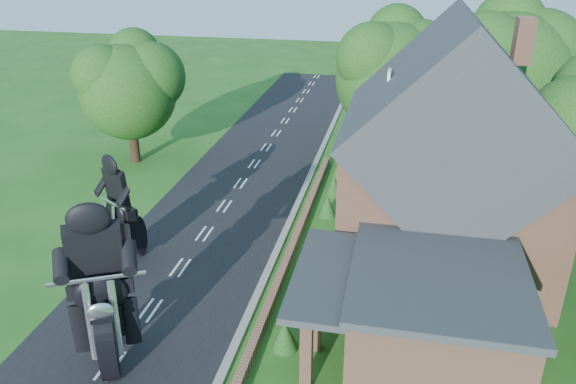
% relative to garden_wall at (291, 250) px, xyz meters
% --- Properties ---
extents(ground, '(120.00, 120.00, 0.00)m').
position_rel_garden_wall_xyz_m(ground, '(-4.30, -5.00, -0.20)').
color(ground, '#205618').
rests_on(ground, ground).
extents(road, '(7.00, 80.00, 0.02)m').
position_rel_garden_wall_xyz_m(road, '(-4.30, -5.00, -0.19)').
color(road, black).
rests_on(road, ground).
extents(kerb, '(0.30, 80.00, 0.12)m').
position_rel_garden_wall_xyz_m(kerb, '(-0.65, -5.00, -0.14)').
color(kerb, gray).
rests_on(kerb, ground).
extents(garden_wall, '(0.30, 22.00, 0.40)m').
position_rel_garden_wall_xyz_m(garden_wall, '(0.00, 0.00, 0.00)').
color(garden_wall, '#9C6A4F').
rests_on(garden_wall, ground).
extents(house, '(9.54, 8.64, 10.24)m').
position_rel_garden_wall_xyz_m(house, '(6.19, 1.00, 4.14)').
color(house, '#9C6A4F').
rests_on(house, ground).
extents(annex, '(7.05, 5.94, 3.44)m').
position_rel_garden_wall_xyz_m(annex, '(5.57, -5.80, 1.57)').
color(annex, '#9C6A4F').
rests_on(annex, ground).
extents(tree_behind_house, '(7.81, 7.20, 10.08)m').
position_rel_garden_wall_xyz_m(tree_behind_house, '(9.88, 11.14, 6.03)').
color(tree_behind_house, black).
rests_on(tree_behind_house, ground).
extents(tree_behind_left, '(6.94, 6.40, 9.16)m').
position_rel_garden_wall_xyz_m(tree_behind_left, '(3.86, 12.13, 5.53)').
color(tree_behind_left, black).
rests_on(tree_behind_left, ground).
extents(tree_far_road, '(6.08, 5.60, 7.84)m').
position_rel_garden_wall_xyz_m(tree_far_road, '(-11.16, 9.11, 4.64)').
color(tree_far_road, black).
rests_on(tree_far_road, ground).
extents(shrub_a, '(0.90, 0.90, 1.10)m').
position_rel_garden_wall_xyz_m(shrub_a, '(1.00, -6.00, 0.35)').
color(shrub_a, '#153D13').
rests_on(shrub_a, ground).
extents(shrub_b, '(0.90, 0.90, 1.10)m').
position_rel_garden_wall_xyz_m(shrub_b, '(1.00, -3.50, 0.35)').
color(shrub_b, '#153D13').
rests_on(shrub_b, ground).
extents(shrub_c, '(0.90, 0.90, 1.10)m').
position_rel_garden_wall_xyz_m(shrub_c, '(1.00, -1.00, 0.35)').
color(shrub_c, '#153D13').
rests_on(shrub_c, ground).
extents(shrub_d, '(0.90, 0.90, 1.10)m').
position_rel_garden_wall_xyz_m(shrub_d, '(1.00, 4.00, 0.35)').
color(shrub_d, '#153D13').
rests_on(shrub_d, ground).
extents(shrub_e, '(0.90, 0.90, 1.10)m').
position_rel_garden_wall_xyz_m(shrub_e, '(1.00, 6.50, 0.35)').
color(shrub_e, '#153D13').
rests_on(shrub_e, ground).
extents(shrub_f, '(0.90, 0.90, 1.10)m').
position_rel_garden_wall_xyz_m(shrub_f, '(1.00, 9.00, 0.35)').
color(shrub_f, '#153D13').
rests_on(shrub_f, ground).
extents(motorcycle_lead, '(1.25, 1.89, 1.74)m').
position_rel_garden_wall_xyz_m(motorcycle_lead, '(-4.30, -7.83, 0.67)').
color(motorcycle_lead, black).
rests_on(motorcycle_lead, ground).
extents(motorcycle_follow, '(1.11, 1.55, 1.45)m').
position_rel_garden_wall_xyz_m(motorcycle_follow, '(-6.77, -1.90, 0.52)').
color(motorcycle_follow, black).
rests_on(motorcycle_follow, ground).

